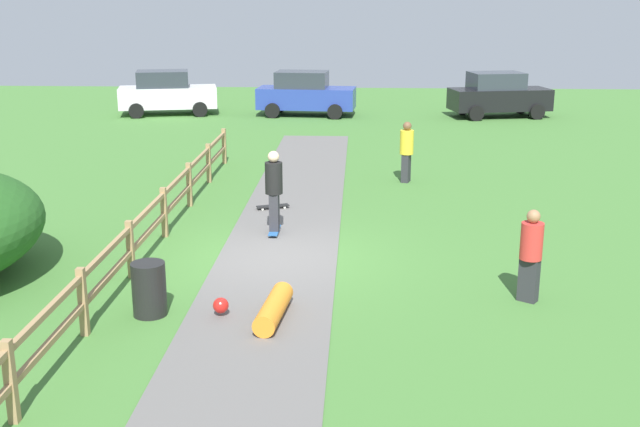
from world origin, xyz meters
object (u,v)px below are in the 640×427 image
object	(u,v)px
skateboard_loose	(273,206)
bystander_yellow	(407,149)
bystander_red	(531,252)
parked_car_black	(499,95)
parked_car_blue	(305,94)
trash_bin	(149,289)
skater_fallen	(269,308)
skater_riding	(274,188)
parked_car_white	(167,93)

from	to	relation	value
skateboard_loose	bystander_yellow	size ratio (longest dim) A/B	0.48
bystander_red	parked_car_black	xyz separation A→B (m)	(3.04, 21.28, 0.07)
parked_car_blue	parked_car_black	world-z (taller)	same
trash_bin	parked_car_black	world-z (taller)	parked_car_black
skateboard_loose	skater_fallen	bearing A→B (deg)	-84.24
skater_fallen	skateboard_loose	xyz separation A→B (m)	(-0.68, 6.75, -0.11)
skateboard_loose	parked_car_black	xyz separation A→B (m)	(8.07, 15.57, 0.87)
parked_car_blue	skater_riding	bearing A→B (deg)	-88.28
trash_bin	skater_fallen	distance (m)	2.01
trash_bin	bystander_yellow	bearing A→B (deg)	64.12
trash_bin	parked_car_black	bearing A→B (deg)	67.10
skater_fallen	bystander_red	distance (m)	4.53
bystander_yellow	bystander_red	bearing A→B (deg)	-79.70
bystander_yellow	parked_car_blue	size ratio (longest dim) A/B	0.40
skater_riding	bystander_yellow	bearing A→B (deg)	58.61
trash_bin	parked_car_blue	world-z (taller)	parked_car_blue
skater_riding	skateboard_loose	world-z (taller)	skater_riding
skater_fallen	parked_car_blue	bearing A→B (deg)	92.42
skater_riding	skateboard_loose	bearing A→B (deg)	97.35
trash_bin	bystander_red	size ratio (longest dim) A/B	0.55
skater_fallen	skateboard_loose	bearing A→B (deg)	95.76
parked_car_black	bystander_yellow	bearing A→B (deg)	-110.47
skateboard_loose	bystander_red	distance (m)	7.66
trash_bin	bystander_red	world-z (taller)	bystander_red
skateboard_loose	bystander_yellow	distance (m)	4.72
skateboard_loose	trash_bin	bearing A→B (deg)	-101.13
skater_riding	bystander_yellow	size ratio (longest dim) A/B	1.08
skater_fallen	parked_car_black	size ratio (longest dim) A/B	0.35
skater_fallen	bystander_red	xyz separation A→B (m)	(4.36, 1.04, 0.69)
trash_bin	parked_car_blue	distance (m)	22.25
bystander_yellow	parked_car_black	xyz separation A→B (m)	(4.64, 12.44, 0.02)
parked_car_black	skateboard_loose	bearing A→B (deg)	-117.41
bystander_yellow	parked_car_white	distance (m)	15.83
parked_car_white	trash_bin	bearing A→B (deg)	-77.16
trash_bin	bystander_red	distance (m)	6.43
parked_car_black	parked_car_white	bearing A→B (deg)	-180.00
skateboard_loose	parked_car_white	bearing A→B (deg)	112.24
trash_bin	parked_car_white	world-z (taller)	parked_car_white
trash_bin	parked_car_black	distance (m)	24.11
bystander_red	skateboard_loose	bearing A→B (deg)	131.42
bystander_red	parked_car_blue	size ratio (longest dim) A/B	0.38
bystander_yellow	parked_car_black	bearing A→B (deg)	69.53
parked_car_blue	parked_car_black	xyz separation A→B (m)	(8.34, -0.01, 0.00)
trash_bin	parked_car_white	distance (m)	22.78
skater_riding	parked_car_blue	distance (m)	17.65
parked_car_white	parked_car_black	bearing A→B (deg)	0.00
bystander_red	parked_car_blue	xyz separation A→B (m)	(-5.30, 21.30, 0.07)
parked_car_blue	skater_fallen	bearing A→B (deg)	-87.58
parked_car_blue	parked_car_black	bearing A→B (deg)	-0.10
skater_riding	skater_fallen	bearing A→B (deg)	-84.94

